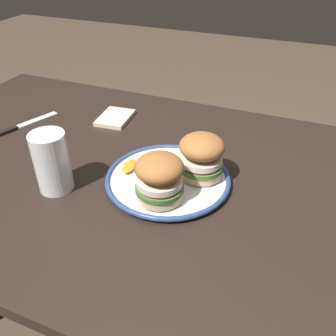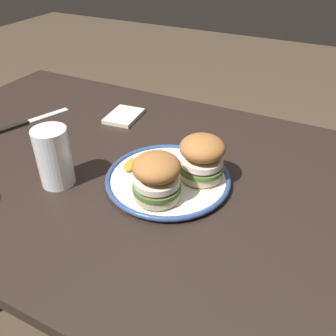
% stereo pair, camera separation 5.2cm
% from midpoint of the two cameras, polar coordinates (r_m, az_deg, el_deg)
% --- Properties ---
extents(ground_plane, '(8.00, 8.00, 0.00)m').
position_cam_midpoint_polar(ground_plane, '(1.40, -3.79, -24.75)').
color(ground_plane, '#4C3D2D').
extents(dining_table, '(1.47, 0.84, 0.70)m').
position_cam_midpoint_polar(dining_table, '(0.92, -5.23, -4.96)').
color(dining_table, black).
rests_on(dining_table, ground).
extents(dinner_plate, '(0.29, 0.29, 0.02)m').
position_cam_midpoint_polar(dinner_plate, '(0.82, -1.81, -1.79)').
color(dinner_plate, white).
rests_on(dinner_plate, dining_table).
extents(sandwich_half_left, '(0.14, 0.14, 0.10)m').
position_cam_midpoint_polar(sandwich_half_left, '(0.80, 3.49, 1.98)').
color(sandwich_half_left, beige).
rests_on(sandwich_half_left, dinner_plate).
extents(sandwich_half_right, '(0.14, 0.14, 0.10)m').
position_cam_midpoint_polar(sandwich_half_right, '(0.73, -3.43, -1.48)').
color(sandwich_half_right, beige).
rests_on(sandwich_half_right, dinner_plate).
extents(orange_peel_curled, '(0.06, 0.06, 0.01)m').
position_cam_midpoint_polar(orange_peel_curled, '(0.83, -4.82, -0.34)').
color(orange_peel_curled, orange).
rests_on(orange_peel_curled, dinner_plate).
extents(orange_peel_strip_long, '(0.04, 0.06, 0.01)m').
position_cam_midpoint_polar(orange_peel_strip_long, '(0.85, -7.94, 0.28)').
color(orange_peel_strip_long, orange).
rests_on(orange_peel_strip_long, dinner_plate).
extents(drinking_glass, '(0.08, 0.08, 0.14)m').
position_cam_midpoint_polar(drinking_glass, '(0.83, -19.63, 0.26)').
color(drinking_glass, white).
rests_on(drinking_glass, dining_table).
extents(table_knife, '(0.10, 0.21, 0.01)m').
position_cam_midpoint_polar(table_knife, '(1.15, -23.95, 5.94)').
color(table_knife, silver).
rests_on(table_knife, dining_table).
extents(folded_napkin, '(0.10, 0.13, 0.01)m').
position_cam_midpoint_polar(folded_napkin, '(1.11, -9.78, 7.87)').
color(folded_napkin, beige).
rests_on(folded_napkin, dining_table).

